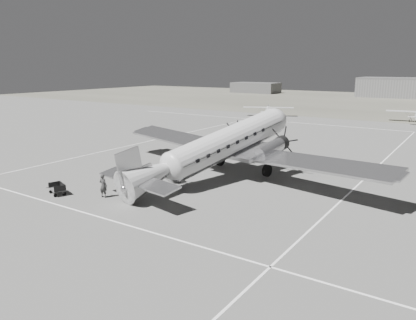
% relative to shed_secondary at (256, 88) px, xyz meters
% --- Properties ---
extents(ground, '(260.00, 260.00, 0.00)m').
position_rel_shed_secondary_xyz_m(ground, '(55.00, -115.00, -2.00)').
color(ground, slate).
rests_on(ground, ground).
extents(taxi_line_near, '(60.00, 0.15, 0.01)m').
position_rel_shed_secondary_xyz_m(taxi_line_near, '(55.00, -129.00, -1.99)').
color(taxi_line_near, white).
rests_on(taxi_line_near, ground).
extents(taxi_line_right, '(0.15, 80.00, 0.01)m').
position_rel_shed_secondary_xyz_m(taxi_line_right, '(67.00, -115.00, -1.99)').
color(taxi_line_right, white).
rests_on(taxi_line_right, ground).
extents(taxi_line_left, '(0.15, 60.00, 0.01)m').
position_rel_shed_secondary_xyz_m(taxi_line_left, '(37.00, -105.00, -1.99)').
color(taxi_line_left, white).
rests_on(taxi_line_left, ground).
extents(taxi_line_horizon, '(90.00, 0.15, 0.01)m').
position_rel_shed_secondary_xyz_m(taxi_line_horizon, '(55.00, -75.00, -1.99)').
color(taxi_line_horizon, white).
rests_on(taxi_line_horizon, ground).
extents(grass_infield, '(260.00, 90.00, 0.01)m').
position_rel_shed_secondary_xyz_m(grass_infield, '(55.00, -20.00, -2.00)').
color(grass_infield, '#696759').
rests_on(grass_infield, ground).
extents(shed_secondary, '(18.00, 10.00, 4.00)m').
position_rel_shed_secondary_xyz_m(shed_secondary, '(0.00, 0.00, 0.00)').
color(shed_secondary, '#525252').
rests_on(shed_secondary, ground).
extents(dc3_airliner, '(34.82, 27.37, 5.93)m').
position_rel_shed_secondary_xyz_m(dc3_airliner, '(55.72, -115.97, 0.97)').
color(dc3_airliner, '#A8A8AB').
rests_on(dc3_airliner, ground).
extents(light_plane_left, '(13.36, 12.44, 2.21)m').
position_rel_shed_secondary_xyz_m(light_plane_left, '(38.34, -68.95, -0.89)').
color(light_plane_left, silver).
rests_on(light_plane_left, ground).
extents(baggage_cart_near, '(1.88, 1.44, 0.98)m').
position_rel_shed_secondary_xyz_m(baggage_cart_near, '(51.47, -122.70, -1.51)').
color(baggage_cart_near, '#525252').
rests_on(baggage_cart_near, ground).
extents(baggage_cart_far, '(1.93, 1.63, 0.92)m').
position_rel_shed_secondary_xyz_m(baggage_cart_far, '(47.13, -127.37, -1.54)').
color(baggage_cart_far, '#525252').
rests_on(baggage_cart_far, ground).
extents(ground_crew, '(0.77, 0.56, 1.93)m').
position_rel_shed_secondary_xyz_m(ground_crew, '(50.85, -125.77, -1.03)').
color(ground_crew, '#2F2F2F').
rests_on(ground_crew, ground).
extents(ramp_agent, '(0.67, 0.82, 1.54)m').
position_rel_shed_secondary_xyz_m(ramp_agent, '(51.45, -122.84, -1.23)').
color(ramp_agent, '#B7B7B5').
rests_on(ramp_agent, ground).
extents(passenger, '(0.85, 1.00, 1.74)m').
position_rel_shed_secondary_xyz_m(passenger, '(51.84, -120.88, -1.13)').
color(passenger, '#B4B4B2').
rests_on(passenger, ground).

